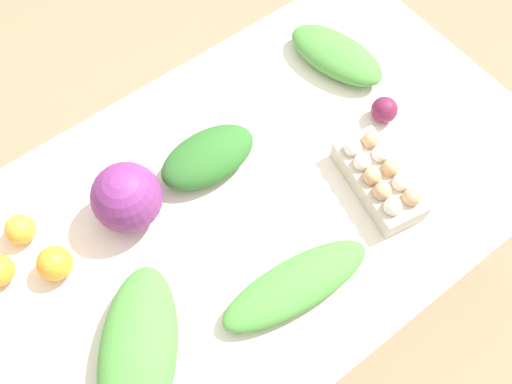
% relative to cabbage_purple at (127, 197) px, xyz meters
% --- Properties ---
extents(ground_plane, '(8.00, 8.00, 0.00)m').
position_rel_cabbage_purple_xyz_m(ground_plane, '(0.27, -0.14, -0.78)').
color(ground_plane, '#937A5B').
extents(dining_table, '(1.50, 0.91, 0.70)m').
position_rel_cabbage_purple_xyz_m(dining_table, '(0.27, -0.14, -0.16)').
color(dining_table, silver).
rests_on(dining_table, ground_plane).
extents(cabbage_purple, '(0.17, 0.17, 0.17)m').
position_rel_cabbage_purple_xyz_m(cabbage_purple, '(0.00, 0.00, 0.00)').
color(cabbage_purple, '#7A2D75').
rests_on(cabbage_purple, dining_table).
extents(egg_carton, '(0.16, 0.28, 0.09)m').
position_rel_cabbage_purple_xyz_m(egg_carton, '(0.52, -0.31, -0.04)').
color(egg_carton, beige).
rests_on(egg_carton, dining_table).
extents(greens_bunch_kale, '(0.20, 0.32, 0.07)m').
position_rel_cabbage_purple_xyz_m(greens_bunch_kale, '(0.70, 0.05, -0.05)').
color(greens_bunch_kale, '#4C933D').
rests_on(greens_bunch_kale, dining_table).
extents(greens_bunch_dandelion, '(0.36, 0.40, 0.09)m').
position_rel_cabbage_purple_xyz_m(greens_bunch_dandelion, '(-0.17, -0.31, -0.04)').
color(greens_bunch_dandelion, '#4C933D').
rests_on(greens_bunch_dandelion, dining_table).
extents(greens_bunch_chard, '(0.26, 0.16, 0.08)m').
position_rel_cabbage_purple_xyz_m(greens_bunch_chard, '(0.22, -0.00, -0.04)').
color(greens_bunch_chard, '#2D6B28').
rests_on(greens_bunch_chard, dining_table).
extents(greens_bunch_scallion, '(0.38, 0.16, 0.06)m').
position_rel_cabbage_purple_xyz_m(greens_bunch_scallion, '(0.19, -0.39, -0.05)').
color(greens_bunch_scallion, '#4C933D').
rests_on(greens_bunch_scallion, dining_table).
extents(beet_root, '(0.07, 0.07, 0.07)m').
position_rel_cabbage_purple_xyz_m(beet_root, '(0.68, -0.16, -0.05)').
color(beet_root, maroon).
rests_on(beet_root, dining_table).
extents(orange_1, '(0.07, 0.07, 0.07)m').
position_rel_cabbage_purple_xyz_m(orange_1, '(-0.24, 0.11, -0.05)').
color(orange_1, '#F9A833').
rests_on(orange_1, dining_table).
extents(orange_2, '(0.08, 0.08, 0.08)m').
position_rel_cabbage_purple_xyz_m(orange_2, '(-0.21, -0.02, -0.04)').
color(orange_2, orange).
rests_on(orange_2, dining_table).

